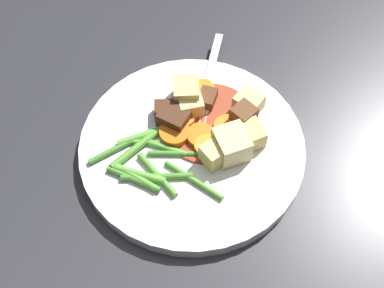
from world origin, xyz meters
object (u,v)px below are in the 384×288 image
object	(u,v)px
potato_chunk_5	(191,106)
fork	(206,88)
meat_chunk_3	(243,116)
dinner_plate	(192,148)
carrot_slice_5	(175,133)
potato_chunk_1	(248,102)
potato_chunk_3	(247,137)
potato_chunk_0	(215,154)
carrot_slice_2	(200,135)
meat_chunk_1	(171,120)
carrot_slice_0	(228,128)
carrot_slice_3	(184,119)
potato_chunk_4	(186,93)
potato_chunk_2	(232,145)
carrot_slice_4	(203,91)
meat_chunk_0	(207,99)
carrot_slice_1	(206,147)
meat_chunk_2	(169,108)

from	to	relation	value
potato_chunk_5	fork	distance (m)	0.04
meat_chunk_3	fork	bearing A→B (deg)	92.98
meat_chunk_3	fork	xyz separation A→B (m)	(-0.00, 0.07, -0.01)
dinner_plate	carrot_slice_5	world-z (taller)	carrot_slice_5
carrot_slice_5	potato_chunk_5	bearing A→B (deg)	24.21
potato_chunk_1	potato_chunk_3	distance (m)	0.05
potato_chunk_1	potato_chunk_5	distance (m)	0.07
potato_chunk_0	potato_chunk_1	xyz separation A→B (m)	(0.08, 0.03, -0.00)
carrot_slice_2	meat_chunk_1	bearing A→B (deg)	117.49
carrot_slice_0	carrot_slice_3	bearing A→B (deg)	129.10
potato_chunk_1	potato_chunk_4	distance (m)	0.07
carrot_slice_2	carrot_slice_3	distance (m)	0.03
dinner_plate	potato_chunk_1	xyz separation A→B (m)	(0.08, 0.00, 0.02)
carrot_slice_2	fork	distance (m)	0.07
potato_chunk_3	potato_chunk_2	bearing A→B (deg)	178.58
carrot_slice_5	potato_chunk_1	distance (m)	0.10
potato_chunk_1	potato_chunk_4	bearing A→B (deg)	134.74
carrot_slice_4	potato_chunk_0	xyz separation A→B (m)	(-0.05, -0.08, 0.01)
carrot_slice_5	carrot_slice_2	bearing A→B (deg)	-40.60
meat_chunk_0	carrot_slice_3	bearing A→B (deg)	-172.40
potato_chunk_0	potato_chunk_3	world-z (taller)	potato_chunk_0
carrot_slice_1	potato_chunk_3	world-z (taller)	potato_chunk_3
dinner_plate	potato_chunk_4	world-z (taller)	potato_chunk_4
carrot_slice_5	meat_chunk_1	xyz separation A→B (m)	(0.00, 0.01, 0.01)
carrot_slice_1	meat_chunk_1	size ratio (longest dim) A/B	0.83
carrot_slice_4	carrot_slice_5	xyz separation A→B (m)	(-0.06, -0.03, -0.00)
meat_chunk_3	fork	distance (m)	0.07
potato_chunk_3	carrot_slice_3	bearing A→B (deg)	120.25
carrot_slice_2	potato_chunk_2	world-z (taller)	potato_chunk_2
potato_chunk_1	fork	distance (m)	0.06
carrot_slice_2	potato_chunk_0	world-z (taller)	potato_chunk_0
dinner_plate	carrot_slice_5	xyz separation A→B (m)	(-0.01, 0.02, 0.01)
potato_chunk_1	meat_chunk_0	size ratio (longest dim) A/B	1.15
carrot_slice_1	meat_chunk_1	world-z (taller)	meat_chunk_1
potato_chunk_4	potato_chunk_3	bearing A→B (deg)	-78.58
carrot_slice_4	meat_chunk_0	world-z (taller)	meat_chunk_0
dinner_plate	carrot_slice_4	distance (m)	0.08
carrot_slice_2	meat_chunk_0	distance (m)	0.05
meat_chunk_2	meat_chunk_3	world-z (taller)	meat_chunk_3
potato_chunk_2	potato_chunk_3	xyz separation A→B (m)	(0.02, -0.00, -0.00)
fork	potato_chunk_2	bearing A→B (deg)	-110.45
potato_chunk_3	meat_chunk_3	xyz separation A→B (m)	(0.02, 0.02, 0.00)
potato_chunk_2	potato_chunk_0	bearing A→B (deg)	171.61
carrot_slice_4	dinner_plate	bearing A→B (deg)	-137.06
potato_chunk_2	meat_chunk_3	distance (m)	0.04
carrot_slice_1	potato_chunk_0	world-z (taller)	potato_chunk_0
carrot_slice_1	carrot_slice_2	bearing A→B (deg)	77.67
carrot_slice_1	potato_chunk_1	xyz separation A→B (m)	(0.08, 0.02, 0.01)
carrot_slice_3	meat_chunk_3	bearing A→B (deg)	-38.87
carrot_slice_2	meat_chunk_2	distance (m)	0.05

